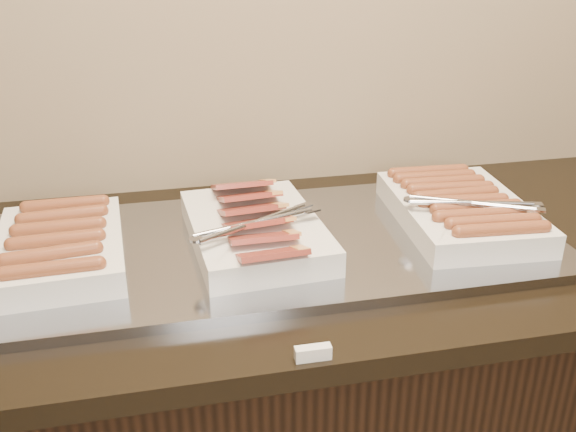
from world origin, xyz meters
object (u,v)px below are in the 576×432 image
at_px(warming_tray, 253,247).
at_px(dish_center, 255,228).
at_px(counter, 267,426).
at_px(dish_right, 461,208).
at_px(dish_left, 60,247).

relative_size(warming_tray, dish_center, 3.11).
bearing_deg(counter, dish_right, -0.49).
relative_size(dish_left, dish_right, 0.89).
bearing_deg(warming_tray, dish_left, 180.00).
relative_size(warming_tray, dish_right, 3.08).
distance_m(warming_tray, dish_left, 0.36).
relative_size(counter, dish_left, 5.96).
height_order(dish_left, dish_right, dish_right).
bearing_deg(dish_left, dish_center, -3.94).
relative_size(warming_tray, dish_left, 3.47).
relative_size(counter, dish_center, 5.34).
bearing_deg(dish_right, warming_tray, -176.83).
distance_m(counter, dish_center, 0.50).
height_order(dish_left, dish_center, dish_center).
distance_m(dish_left, dish_right, 0.79).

